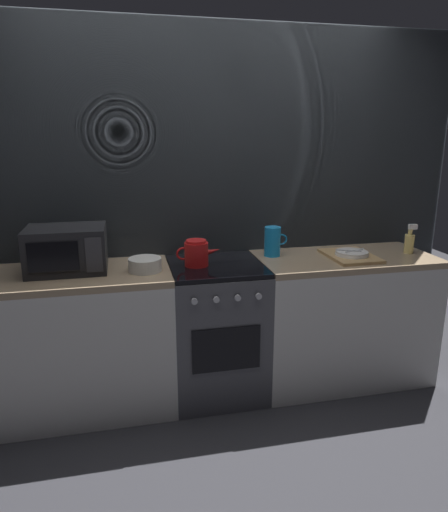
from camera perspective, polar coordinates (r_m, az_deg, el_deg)
The scene contains 11 objects.
ground_plane at distance 3.29m, azimuth -0.93°, elevation -16.23°, with size 8.00×8.00×0.00m, color #2D2D33.
back_wall at distance 3.17m, azimuth -2.20°, elevation 5.81°, with size 3.60×0.05×2.40m.
counter_left at distance 3.05m, azimuth -18.05°, elevation -10.14°, with size 1.20×0.60×0.90m.
stove_unit at distance 3.08m, azimuth -0.96°, elevation -9.09°, with size 0.60×0.63×0.90m.
counter_right at distance 3.36m, azimuth 14.37°, elevation -7.42°, with size 1.20×0.60×0.90m.
microwave at distance 2.90m, azimuth -18.99°, elevation 0.80°, with size 0.46×0.35×0.27m.
kettle at distance 2.87m, azimuth -3.44°, elevation 0.35°, with size 0.28×0.15×0.17m.
mixing_bowl at distance 2.81m, azimuth -9.82°, elevation -1.05°, with size 0.20×0.20×0.08m, color silver.
pitcher at distance 3.11m, azimuth 6.08°, elevation 1.82°, with size 0.16×0.11×0.20m.
dish_pile at distance 3.18m, azimuth 15.50°, elevation 0.13°, with size 0.30×0.40×0.06m.
spray_bottle at distance 3.42m, azimuth 22.10°, elevation 1.65°, with size 0.08×0.06×0.20m.
Camera 1 is at (-0.56, -2.75, 1.72)m, focal length 32.12 mm.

